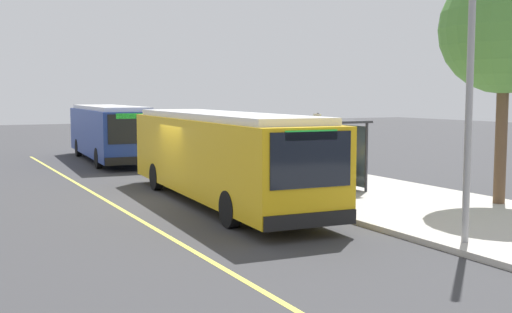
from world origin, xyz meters
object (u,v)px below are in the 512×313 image
object	(u,v)px
route_sign_post	(317,144)
transit_bus_main	(221,154)
waiting_bench	(336,175)
pedestrian_commuter	(268,158)
transit_bus_second	(109,131)

from	to	relation	value
route_sign_post	transit_bus_main	bearing A→B (deg)	-123.92
transit_bus_main	waiting_bench	bearing A→B (deg)	91.08
pedestrian_commuter	route_sign_post	bearing A→B (deg)	-6.61
transit_bus_main	waiting_bench	size ratio (longest dim) A/B	7.70
pedestrian_commuter	waiting_bench	bearing A→B (deg)	32.28
transit_bus_second	route_sign_post	world-z (taller)	same
waiting_bench	pedestrian_commuter	bearing A→B (deg)	-147.72
waiting_bench	route_sign_post	world-z (taller)	route_sign_post
transit_bus_main	transit_bus_second	size ratio (longest dim) A/B	1.10
route_sign_post	pedestrian_commuter	size ratio (longest dim) A/B	1.66
waiting_bench	route_sign_post	xyz separation A→B (m)	(1.83, -2.00, 1.32)
pedestrian_commuter	transit_bus_second	bearing A→B (deg)	-167.06
transit_bus_main	transit_bus_second	bearing A→B (deg)	179.15
transit_bus_main	route_sign_post	xyz separation A→B (m)	(1.75, 2.60, 0.34)
transit_bus_main	route_sign_post	size ratio (longest dim) A/B	4.40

